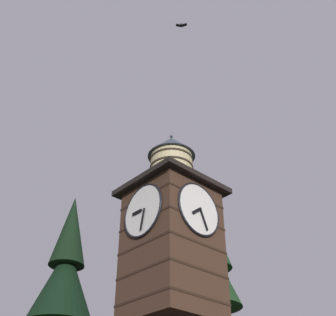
% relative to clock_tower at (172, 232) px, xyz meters
% --- Properties ---
extents(clock_tower, '(4.00, 4.00, 9.32)m').
position_rel_clock_tower_xyz_m(clock_tower, '(0.00, 0.00, 0.00)').
color(clock_tower, '#422B1E').
rests_on(clock_tower, building_main).
extents(flying_bird_high, '(0.47, 0.49, 0.13)m').
position_rel_clock_tower_xyz_m(flying_bird_high, '(2.33, 3.25, 9.02)').
color(flying_bird_high, black).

